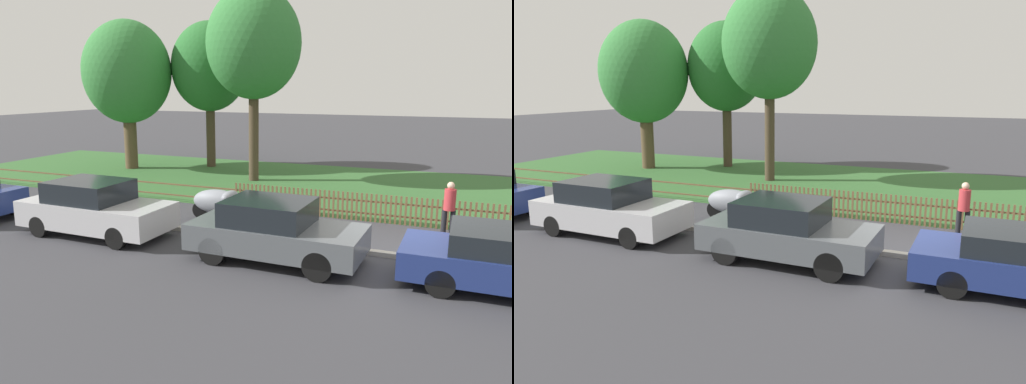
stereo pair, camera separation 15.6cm
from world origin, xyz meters
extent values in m
plane|color=#38383D|center=(0.00, 0.00, 0.00)|extent=(120.00, 120.00, 0.00)
cube|color=#B2ADA3|center=(0.00, 0.10, 0.06)|extent=(43.39, 0.20, 0.12)
cube|color=#33602D|center=(0.00, 8.27, 0.01)|extent=(43.39, 10.19, 0.01)
cube|color=brown|center=(0.00, 3.20, 0.25)|extent=(43.39, 0.03, 0.05)
cube|color=brown|center=(0.00, 3.20, 0.63)|extent=(43.39, 0.03, 0.05)
cube|color=brown|center=(-5.79, 3.18, 0.44)|extent=(0.06, 0.03, 0.88)
cube|color=brown|center=(-5.65, 3.18, 0.44)|extent=(0.06, 0.03, 0.88)
cube|color=brown|center=(-5.50, 3.18, 0.44)|extent=(0.06, 0.03, 0.88)
cube|color=brown|center=(-5.35, 3.18, 0.44)|extent=(0.06, 0.03, 0.88)
cube|color=brown|center=(-5.21, 3.18, 0.44)|extent=(0.06, 0.03, 0.88)
cube|color=brown|center=(-5.06, 3.18, 0.44)|extent=(0.06, 0.03, 0.88)
cube|color=brown|center=(-4.91, 3.18, 0.44)|extent=(0.06, 0.03, 0.88)
cube|color=brown|center=(-4.77, 3.18, 0.44)|extent=(0.06, 0.03, 0.88)
cube|color=brown|center=(-4.62, 3.18, 0.44)|extent=(0.06, 0.03, 0.88)
cube|color=brown|center=(-4.47, 3.18, 0.44)|extent=(0.06, 0.03, 0.88)
cube|color=brown|center=(-4.33, 3.18, 0.44)|extent=(0.06, 0.03, 0.88)
cube|color=brown|center=(-4.18, 3.18, 0.44)|extent=(0.06, 0.03, 0.88)
cube|color=brown|center=(-4.03, 3.18, 0.44)|extent=(0.06, 0.03, 0.88)
cube|color=brown|center=(-3.89, 3.18, 0.44)|extent=(0.06, 0.03, 0.88)
cube|color=brown|center=(-3.74, 3.18, 0.44)|extent=(0.06, 0.03, 0.88)
cube|color=brown|center=(-3.59, 3.18, 0.44)|extent=(0.06, 0.03, 0.88)
cube|color=brown|center=(-3.45, 3.18, 0.44)|extent=(0.06, 0.03, 0.88)
cube|color=brown|center=(-3.30, 3.18, 0.44)|extent=(0.06, 0.03, 0.88)
cube|color=brown|center=(-3.15, 3.18, 0.44)|extent=(0.06, 0.03, 0.88)
cube|color=brown|center=(-3.01, 3.18, 0.44)|extent=(0.06, 0.03, 0.88)
cube|color=brown|center=(-2.86, 3.18, 0.44)|extent=(0.06, 0.03, 0.88)
cube|color=brown|center=(-2.71, 3.18, 0.44)|extent=(0.06, 0.03, 0.88)
cube|color=brown|center=(-2.57, 3.18, 0.44)|extent=(0.06, 0.03, 0.88)
cube|color=brown|center=(-2.42, 3.18, 0.44)|extent=(0.06, 0.03, 0.88)
cube|color=brown|center=(-2.27, 3.18, 0.44)|extent=(0.06, 0.03, 0.88)
cube|color=brown|center=(-2.13, 3.18, 0.44)|extent=(0.06, 0.03, 0.88)
cube|color=brown|center=(-1.98, 3.18, 0.44)|extent=(0.06, 0.03, 0.88)
cube|color=brown|center=(-1.83, 3.18, 0.44)|extent=(0.06, 0.03, 0.88)
cube|color=brown|center=(-1.69, 3.18, 0.44)|extent=(0.06, 0.03, 0.88)
cube|color=brown|center=(-1.54, 3.18, 0.44)|extent=(0.06, 0.03, 0.88)
cube|color=brown|center=(-1.39, 3.18, 0.44)|extent=(0.06, 0.03, 0.88)
cube|color=brown|center=(-1.25, 3.18, 0.44)|extent=(0.06, 0.03, 0.88)
cube|color=brown|center=(-1.10, 3.18, 0.44)|extent=(0.06, 0.03, 0.88)
cube|color=brown|center=(-0.95, 3.18, 0.44)|extent=(0.06, 0.03, 0.88)
cube|color=brown|center=(-0.81, 3.18, 0.44)|extent=(0.06, 0.03, 0.88)
cube|color=brown|center=(-0.66, 3.18, 0.44)|extent=(0.06, 0.03, 0.88)
cube|color=brown|center=(-0.51, 3.18, 0.44)|extent=(0.06, 0.03, 0.88)
cube|color=brown|center=(-0.37, 3.18, 0.44)|extent=(0.06, 0.03, 0.88)
cube|color=brown|center=(-0.22, 3.18, 0.44)|extent=(0.06, 0.03, 0.88)
cube|color=brown|center=(-0.07, 3.18, 0.44)|extent=(0.06, 0.03, 0.88)
cube|color=brown|center=(0.07, 3.18, 0.44)|extent=(0.06, 0.03, 0.88)
cube|color=brown|center=(0.22, 3.18, 0.44)|extent=(0.06, 0.03, 0.88)
cube|color=brown|center=(0.37, 3.18, 0.44)|extent=(0.06, 0.03, 0.88)
cube|color=brown|center=(0.51, 3.18, 0.44)|extent=(0.06, 0.03, 0.88)
cube|color=brown|center=(0.66, 3.18, 0.44)|extent=(0.06, 0.03, 0.88)
cube|color=brown|center=(0.81, 3.18, 0.44)|extent=(0.06, 0.03, 0.88)
cube|color=brown|center=(0.95, 3.18, 0.44)|extent=(0.06, 0.03, 0.88)
cube|color=brown|center=(1.10, 3.18, 0.44)|extent=(0.06, 0.03, 0.88)
cube|color=brown|center=(1.25, 3.18, 0.44)|extent=(0.06, 0.03, 0.88)
cube|color=brown|center=(1.39, 3.18, 0.44)|extent=(0.06, 0.03, 0.88)
cube|color=brown|center=(1.54, 3.18, 0.44)|extent=(0.06, 0.03, 0.88)
cube|color=brown|center=(1.69, 3.18, 0.44)|extent=(0.06, 0.03, 0.88)
cube|color=brown|center=(1.83, 3.18, 0.44)|extent=(0.06, 0.03, 0.88)
cube|color=brown|center=(1.98, 3.18, 0.44)|extent=(0.06, 0.03, 0.88)
cube|color=brown|center=(2.13, 3.18, 0.44)|extent=(0.06, 0.03, 0.88)
cube|color=brown|center=(2.27, 3.18, 0.44)|extent=(0.06, 0.03, 0.88)
cube|color=brown|center=(2.42, 3.18, 0.44)|extent=(0.06, 0.03, 0.88)
cube|color=brown|center=(2.57, 3.18, 0.44)|extent=(0.06, 0.03, 0.88)
cylinder|color=black|center=(-12.12, -0.39, 0.31)|extent=(0.63, 0.16, 0.63)
cube|color=#BCBCC1|center=(-8.08, -1.12, 0.60)|extent=(4.30, 1.93, 0.70)
cube|color=black|center=(-8.29, -1.12, 1.24)|extent=(2.08, 1.71, 0.57)
cylinder|color=black|center=(-6.74, -0.29, 0.29)|extent=(0.59, 0.15, 0.59)
cylinder|color=black|center=(-6.78, -2.00, 0.29)|extent=(0.59, 0.15, 0.59)
cylinder|color=black|center=(-9.39, -0.24, 0.29)|extent=(0.59, 0.15, 0.59)
cylinder|color=black|center=(-9.42, -1.95, 0.29)|extent=(0.59, 0.15, 0.59)
cube|color=#51565B|center=(-2.70, -1.21, 0.59)|extent=(4.14, 1.96, 0.62)
cube|color=black|center=(-2.90, -1.20, 1.19)|extent=(2.00, 1.73, 0.57)
cylinder|color=black|center=(-1.41, -0.36, 0.33)|extent=(0.66, 0.15, 0.66)
cylinder|color=black|center=(-1.44, -2.10, 0.33)|extent=(0.66, 0.15, 0.66)
cylinder|color=black|center=(-3.95, -0.31, 0.33)|extent=(0.66, 0.15, 0.66)
cylinder|color=black|center=(-3.98, -2.05, 0.33)|extent=(0.66, 0.15, 0.66)
cube|color=black|center=(2.20, -1.10, 1.06)|extent=(2.19, 1.70, 0.45)
cylinder|color=black|center=(1.03, -0.22, 0.29)|extent=(0.58, 0.14, 0.58)
cylinder|color=black|center=(1.01, -1.95, 0.29)|extent=(0.58, 0.14, 0.58)
cylinder|color=black|center=(-4.98, 1.51, 0.26)|extent=(0.52, 0.12, 0.52)
cylinder|color=black|center=(-6.29, 1.55, 0.26)|extent=(0.52, 0.12, 0.52)
ellipsoid|color=gray|center=(-5.64, 1.53, 0.59)|extent=(1.75, 0.71, 0.77)
ellipsoid|color=gray|center=(-5.23, 1.52, 0.79)|extent=(0.43, 0.84, 0.36)
cylinder|color=brown|center=(-14.26, 8.80, 1.70)|extent=(0.63, 0.63, 3.39)
ellipsoid|color=#337A38|center=(-14.26, 8.80, 4.76)|extent=(4.31, 4.31, 4.95)
cylinder|color=#473828|center=(-10.80, 10.85, 1.91)|extent=(0.46, 0.46, 3.82)
ellipsoid|color=#286B2D|center=(-10.80, 10.85, 5.03)|extent=(3.83, 3.83, 4.40)
cylinder|color=#473828|center=(-7.24, 8.11, 2.28)|extent=(0.43, 0.43, 4.57)
ellipsoid|color=#337A38|center=(-7.24, 8.11, 5.84)|extent=(4.02, 4.02, 4.62)
cylinder|color=black|center=(0.88, 2.48, 0.37)|extent=(0.14, 0.14, 0.75)
cylinder|color=black|center=(1.10, 2.51, 0.37)|extent=(0.14, 0.14, 0.75)
cylinder|color=#B73338|center=(0.99, 2.49, 1.04)|extent=(0.35, 0.35, 0.59)
sphere|color=beige|center=(0.99, 2.49, 1.44)|extent=(0.20, 0.20, 0.20)
camera|label=1|loc=(1.24, -11.83, 4.09)|focal=35.00mm
camera|label=2|loc=(1.38, -11.77, 4.09)|focal=35.00mm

